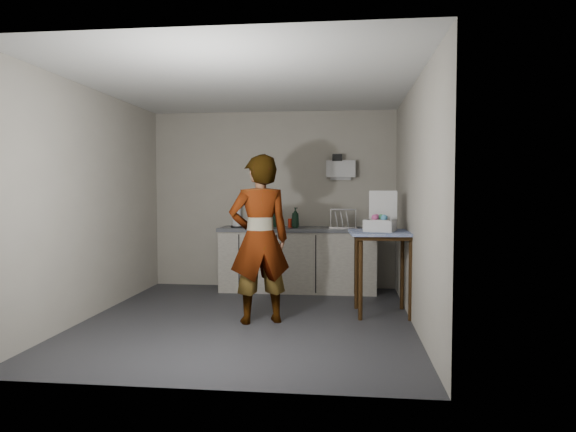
# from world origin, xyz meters

# --- Properties ---
(ground) EXTENTS (4.00, 4.00, 0.00)m
(ground) POSITION_xyz_m (0.00, 0.00, 0.00)
(ground) COLOR #2D2E33
(ground) RESTS_ON ground
(wall_back) EXTENTS (3.60, 0.02, 2.60)m
(wall_back) POSITION_xyz_m (0.00, 1.99, 1.30)
(wall_back) COLOR #B2AA9B
(wall_back) RESTS_ON ground
(wall_right) EXTENTS (0.02, 4.00, 2.60)m
(wall_right) POSITION_xyz_m (1.79, 0.00, 1.30)
(wall_right) COLOR #B2AA9B
(wall_right) RESTS_ON ground
(wall_left) EXTENTS (0.02, 4.00, 2.60)m
(wall_left) POSITION_xyz_m (-1.79, 0.00, 1.30)
(wall_left) COLOR #B2AA9B
(wall_left) RESTS_ON ground
(ceiling) EXTENTS (3.60, 4.00, 0.01)m
(ceiling) POSITION_xyz_m (0.00, 0.00, 2.60)
(ceiling) COLOR white
(ceiling) RESTS_ON wall_back
(kitchen_counter) EXTENTS (2.24, 0.62, 0.91)m
(kitchen_counter) POSITION_xyz_m (0.40, 1.70, 0.43)
(kitchen_counter) COLOR black
(kitchen_counter) RESTS_ON ground
(wall_shelf) EXTENTS (0.42, 0.18, 0.37)m
(wall_shelf) POSITION_xyz_m (1.00, 1.92, 1.75)
(wall_shelf) COLOR silver
(wall_shelf) RESTS_ON ground
(side_table) EXTENTS (0.79, 0.79, 0.97)m
(side_table) POSITION_xyz_m (1.50, 0.42, 0.85)
(side_table) COLOR #3A210D
(side_table) RESTS_ON ground
(standing_man) EXTENTS (0.78, 0.65, 1.83)m
(standing_man) POSITION_xyz_m (0.14, -0.09, 0.91)
(standing_man) COLOR #B2A593
(standing_man) RESTS_ON ground
(soap_bottle) EXTENTS (0.16, 0.16, 0.29)m
(soap_bottle) POSITION_xyz_m (0.36, 1.68, 1.05)
(soap_bottle) COLOR black
(soap_bottle) RESTS_ON kitchen_counter
(soda_can) EXTENTS (0.07, 0.07, 0.12)m
(soda_can) POSITION_xyz_m (0.28, 1.75, 0.97)
(soda_can) COLOR red
(soda_can) RESTS_ON kitchen_counter
(dark_bottle) EXTENTS (0.07, 0.07, 0.23)m
(dark_bottle) POSITION_xyz_m (0.05, 1.78, 1.02)
(dark_bottle) COLOR black
(dark_bottle) RESTS_ON kitchen_counter
(paper_towel) EXTENTS (0.18, 0.18, 0.32)m
(paper_towel) POSITION_xyz_m (-0.48, 1.66, 1.06)
(paper_towel) COLOR black
(paper_towel) RESTS_ON kitchen_counter
(dish_rack) EXTENTS (0.39, 0.29, 0.27)m
(dish_rack) POSITION_xyz_m (1.03, 1.70, 0.97)
(dish_rack) COLOR white
(dish_rack) RESTS_ON kitchen_counter
(bakery_box) EXTENTS (0.41, 0.42, 0.47)m
(bakery_box) POSITION_xyz_m (1.47, 0.46, 1.08)
(bakery_box) COLOR silver
(bakery_box) RESTS_ON side_table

